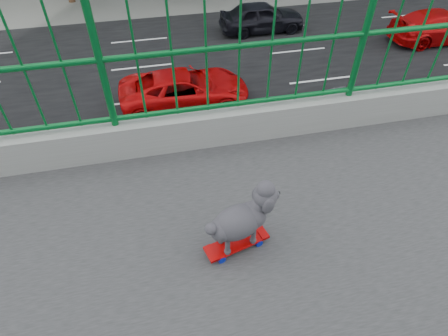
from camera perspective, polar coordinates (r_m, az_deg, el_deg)
name	(u,v)px	position (r m, az deg, el deg)	size (l,w,h in m)	color
road	(147,101)	(16.80, -11.64, 9.96)	(18.00, 90.00, 0.02)	black
railing	(121,288)	(2.22, -15.42, -17.22)	(3.00, 24.00, 1.42)	gray
skateboard	(237,243)	(2.51, 1.94, -11.36)	(0.23, 0.45, 0.06)	#C50607
poodle	(242,219)	(2.33, 2.68, -7.67)	(0.29, 0.50, 0.43)	#302D33
car_1	(336,117)	(14.80, 16.68, 7.41)	(1.63, 4.68, 1.54)	gray
car_2	(185,89)	(15.95, -6.00, 11.82)	(2.46, 5.33, 1.48)	red
car_3	(440,26)	(24.22, 29.98, 18.15)	(2.21, 5.43, 1.58)	red
car_4	(262,17)	(22.54, 5.77, 21.86)	(1.88, 4.66, 1.59)	black
car_5	(230,202)	(11.13, 0.90, -5.13)	(1.54, 4.41, 1.45)	gray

